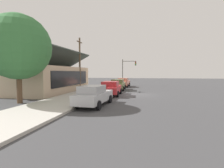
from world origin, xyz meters
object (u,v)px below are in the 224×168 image
utility_pole_wooden (80,63)px  car_silver (94,95)px  traffic_light_main (128,68)px  car_coral (123,82)px  car_olive (118,84)px  shade_tree (18,47)px  car_cherry (111,88)px  fire_hydrant_red (111,86)px

utility_pole_wooden → car_silver: bearing=-153.5°
traffic_light_main → utility_pole_wooden: bearing=153.4°
car_coral → car_olive: bearing=179.6°
car_silver → traffic_light_main: bearing=2.8°
car_olive → utility_pole_wooden: size_ratio=0.66×
car_olive → shade_tree: 14.48m
car_olive → traffic_light_main: (10.02, -0.32, 2.67)m
car_olive → car_cherry: bearing=178.9°
fire_hydrant_red → car_coral: bearing=-16.9°
car_cherry → fire_hydrant_red: (7.52, 1.56, -0.32)m
car_silver → fire_hydrant_red: (13.92, 1.58, -0.32)m
car_cherry → car_olive: same height
traffic_light_main → fire_hydrant_red: bearing=169.0°
shade_tree → utility_pole_wooden: (11.24, -0.88, -0.72)m
car_silver → car_olive: (12.44, 0.24, 0.00)m
car_coral → fire_hydrant_red: car_coral is taller
car_silver → fire_hydrant_red: bearing=9.5°
car_cherry → shade_tree: bearing=132.3°
fire_hydrant_red → car_olive: bearing=-137.9°
car_silver → car_cherry: bearing=3.1°
car_silver → utility_pole_wooden: utility_pole_wooden is taller
car_cherry → traffic_light_main: traffic_light_main is taller
car_olive → shade_tree: bearing=150.3°
car_olive → car_silver: bearing=177.9°
traffic_light_main → fire_hydrant_red: traffic_light_main is taller
car_silver → shade_tree: 7.51m
car_cherry → car_coral: 11.95m
traffic_light_main → utility_pole_wooden: utility_pole_wooden is taller
shade_tree → fire_hydrant_red: size_ratio=10.35×
car_silver → utility_pole_wooden: (11.17, 5.58, 3.11)m
car_cherry → utility_pole_wooden: (4.78, 5.56, 3.11)m
car_olive → traffic_light_main: bearing=-5.1°
car_silver → fire_hydrant_red: size_ratio=6.83×
car_olive → traffic_light_main: size_ratio=0.96×
car_coral → car_silver: bearing=-179.5°
utility_pole_wooden → traffic_light_main: bearing=-26.6°
car_olive → fire_hydrant_red: (1.48, 1.34, -0.32)m
car_cherry → fire_hydrant_red: 7.69m
shade_tree → fire_hydrant_red: 15.38m
car_silver → car_coral: (18.35, 0.23, 0.00)m
car_cherry → traffic_light_main: 16.28m
car_silver → car_cherry: (6.40, 0.01, 0.00)m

